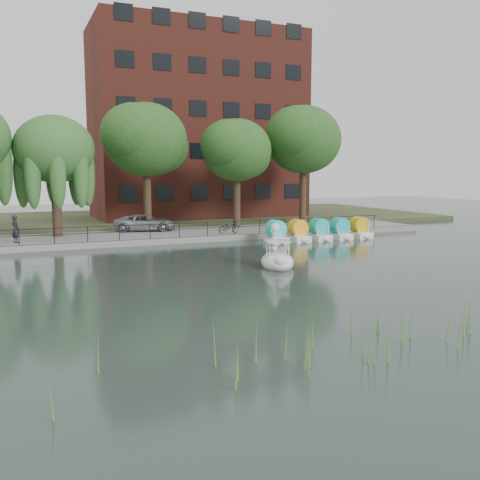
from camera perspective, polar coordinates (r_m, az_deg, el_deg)
ground_plane at (r=24.10m, az=2.65°, el=-4.27°), size 120.00×120.00×0.00m
promenade at (r=38.91m, az=-7.64°, el=0.47°), size 40.00×6.00×0.40m
kerb at (r=36.10m, az=-6.39°, el=-0.05°), size 40.00×0.25×0.40m
land_strip at (r=52.47m, az=-11.75°, el=2.16°), size 60.00×22.00×0.36m
railing at (r=36.18m, az=-6.50°, el=1.47°), size 32.00×0.05×1.00m
apartment_building at (r=54.22m, az=-4.58°, el=12.17°), size 20.00×10.07×18.00m
willow_mid at (r=38.36m, az=-19.21°, el=9.08°), size 5.32×5.32×8.15m
broadleaf_center at (r=40.37m, az=-9.98°, el=10.43°), size 6.00×6.00×9.25m
broadleaf_right at (r=42.04m, az=-0.34°, el=9.50°), size 5.40×5.40×8.32m
broadleaf_far at (r=45.87m, az=6.79°, el=10.55°), size 6.30×6.30×9.71m
minivan at (r=40.34m, az=-10.07°, el=1.99°), size 3.50×5.59×1.44m
bicycle at (r=38.05m, az=-1.19°, el=1.44°), size 1.03×1.82×1.00m
pedestrian at (r=35.99m, az=-22.83°, el=1.29°), size 0.79×0.86×1.98m
swan_boat at (r=27.11m, az=3.99°, el=-1.93°), size 2.34×2.94×2.18m
pedal_boat_row at (r=37.90m, az=8.46°, el=0.89°), size 7.95×1.70×1.40m
reed_bank at (r=17.53m, az=22.62°, el=-7.32°), size 24.00×2.40×1.20m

